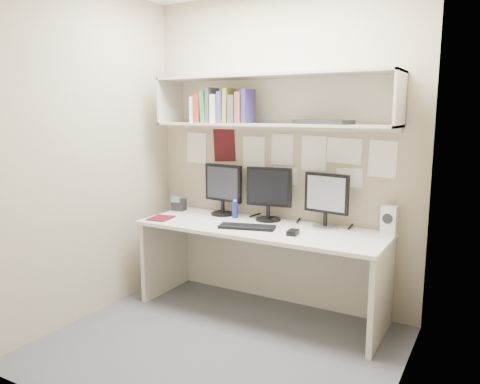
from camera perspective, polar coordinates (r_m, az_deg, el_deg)
The scene contains 19 objects.
floor at distance 3.48m, azimuth -2.62°, elevation -18.23°, with size 2.40×2.00×0.01m, color #4A4B4F.
wall_back at distance 3.97m, azimuth 4.94°, elevation 4.92°, with size 2.40×0.02×2.60m, color tan.
wall_front at distance 2.31m, azimuth -16.13°, elevation 1.13°, with size 2.40×0.02×2.60m, color tan.
wall_left at distance 3.86m, azimuth -18.09°, elevation 4.35°, with size 0.02×2.00×2.60m, color tan.
wall_right at distance 2.66m, azimuth 19.68°, elevation 2.01°, with size 0.02×2.00×2.60m, color tan.
desk at distance 3.85m, azimuth 2.54°, elevation -9.43°, with size 2.00×0.70×0.73m.
overhead_hutch at distance 3.83m, azimuth 4.15°, elevation 11.05°, with size 2.00×0.38×0.40m.
pinned_papers at distance 3.97m, azimuth 4.90°, elevation 4.20°, with size 1.92×0.01×0.48m, color white, non-canonical shape.
monitor_left at distance 4.12m, azimuth -2.07°, elevation 0.58°, with size 0.39×0.21×0.45m.
monitor_center at distance 3.91m, azimuth 3.54°, elevation 0.07°, with size 0.38×0.21×0.45m.
monitor_right at distance 3.72m, azimuth 10.47°, elevation -0.70°, with size 0.37×0.20×0.43m.
keyboard at distance 3.68m, azimuth 0.87°, elevation -4.27°, with size 0.44×0.16×0.02m, color black.
mouse at distance 3.51m, azimuth 6.47°, elevation -4.92°, with size 0.07×0.11×0.03m, color black.
speaker at distance 3.65m, azimuth 17.70°, elevation -3.27°, with size 0.11×0.12×0.22m.
blue_bottle at distance 4.02m, azimuth -0.61°, elevation -2.13°, with size 0.05×0.05×0.16m.
maroon_notebook at distance 4.05m, azimuth -9.61°, elevation -3.16°, with size 0.17×0.21×0.01m, color #510D16.
desk_phone at distance 4.36m, azimuth -7.48°, elevation -1.52°, with size 0.13×0.12×0.14m.
book_stack at distance 3.94m, azimuth -2.16°, elevation 10.25°, with size 0.54×0.18×0.29m.
hutch_tray at distance 3.59m, azimuth 10.04°, elevation 8.40°, with size 0.46×0.17×0.03m, color black.
Camera 1 is at (1.64, -2.60, 1.63)m, focal length 35.00 mm.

